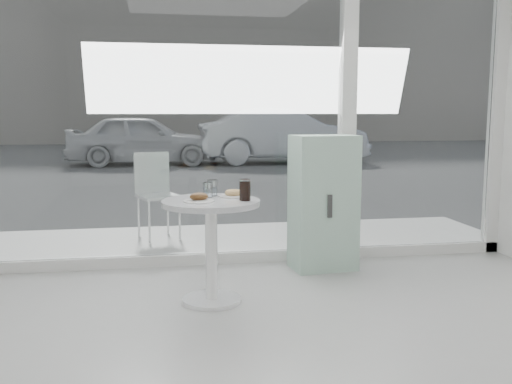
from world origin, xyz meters
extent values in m
cube|color=white|center=(0.00, 3.00, 0.05)|extent=(5.00, 0.12, 0.10)
cube|color=white|center=(2.44, 3.00, 1.50)|extent=(0.12, 0.12, 3.00)
cube|color=white|center=(0.90, 3.00, 1.50)|extent=(0.14, 0.14, 3.00)
cube|color=white|center=(-0.77, 3.00, 1.40)|extent=(3.21, 0.02, 2.60)
cube|color=white|center=(1.67, 3.00, 1.40)|extent=(1.41, 0.02, 2.60)
cylinder|color=white|center=(-0.50, 1.90, 0.01)|extent=(0.44, 0.44, 0.03)
cylinder|color=white|center=(-0.50, 1.90, 0.37)|extent=(0.09, 0.09, 0.70)
cylinder|color=white|center=(-0.50, 1.90, 0.75)|extent=(0.72, 0.72, 0.04)
cube|color=silver|center=(0.00, 3.80, 0.03)|extent=(5.60, 1.60, 0.05)
cube|color=#3C3C3C|center=(0.00, 16.00, 0.00)|extent=(40.00, 24.00, 0.00)
cube|color=gray|center=(0.00, 25.00, 4.00)|extent=(40.00, 2.00, 8.00)
cube|color=#86AC99|center=(0.58, 2.65, 0.60)|extent=(0.59, 0.43, 1.20)
cube|color=#333333|center=(0.58, 2.46, 0.60)|extent=(0.04, 0.02, 0.20)
cylinder|color=white|center=(-0.98, 3.73, 0.27)|extent=(0.02, 0.02, 0.45)
cylinder|color=white|center=(-0.66, 3.85, 0.27)|extent=(0.02, 0.02, 0.45)
cylinder|color=white|center=(-1.09, 4.05, 0.27)|extent=(0.02, 0.02, 0.45)
cylinder|color=white|center=(-0.78, 4.17, 0.27)|extent=(0.02, 0.02, 0.45)
cube|color=white|center=(-0.88, 3.95, 0.51)|extent=(0.51, 0.51, 0.03)
cube|color=white|center=(-0.94, 4.13, 0.75)|extent=(0.38, 0.16, 0.45)
imported|color=silver|center=(-1.24, 13.38, 0.68)|extent=(4.06, 1.80, 1.36)
imported|color=#ADB0B5|center=(2.55, 13.29, 0.76)|extent=(4.63, 1.67, 1.52)
cylinder|color=white|center=(-0.59, 1.82, 0.78)|extent=(0.22, 0.22, 0.01)
cube|color=white|center=(-0.57, 1.81, 0.79)|extent=(0.13, 0.12, 0.00)
ellipsoid|color=#3C2210|center=(-0.59, 1.82, 0.81)|extent=(0.13, 0.11, 0.06)
ellipsoid|color=#3C2210|center=(-0.56, 1.84, 0.81)|extent=(0.07, 0.06, 0.04)
cylinder|color=white|center=(-0.32, 2.02, 0.78)|extent=(0.22, 0.22, 0.01)
torus|color=#A1824A|center=(-0.32, 2.02, 0.80)|extent=(0.13, 0.13, 0.04)
cylinder|color=white|center=(-0.51, 2.03, 0.83)|extent=(0.07, 0.07, 0.11)
cylinder|color=white|center=(-0.51, 2.03, 0.80)|extent=(0.06, 0.06, 0.06)
cylinder|color=white|center=(-0.47, 2.11, 0.83)|extent=(0.08, 0.08, 0.12)
cylinder|color=white|center=(-0.47, 2.11, 0.81)|extent=(0.06, 0.06, 0.07)
cylinder|color=white|center=(-0.26, 1.84, 0.85)|extent=(0.08, 0.08, 0.16)
cylinder|color=black|center=(-0.26, 1.84, 0.84)|extent=(0.07, 0.07, 0.14)
camera|label=1|loc=(-0.88, -2.20, 1.41)|focal=40.00mm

